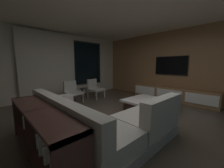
{
  "coord_description": "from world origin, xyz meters",
  "views": [
    {
      "loc": [
        -2.37,
        -2.0,
        1.36
      ],
      "look_at": [
        0.56,
        1.08,
        0.76
      ],
      "focal_mm": 21.38,
      "sensor_mm": 36.0,
      "label": 1
    }
  ],
  "objects_px": {
    "coffee_table": "(147,105)",
    "book_stack_on_coffee_table": "(156,99)",
    "mounted_tv": "(171,66)",
    "side_stool": "(84,90)",
    "accent_chair_by_curtain": "(72,91)",
    "media_console": "(172,94)",
    "sectional_couch": "(96,123)",
    "console_table_behind_couch": "(41,130)",
    "accent_chair_near_window": "(95,88)"
  },
  "relations": [
    {
      "from": "coffee_table",
      "to": "mounted_tv",
      "type": "distance_m",
      "value": 2.28
    },
    {
      "from": "accent_chair_by_curtain",
      "to": "book_stack_on_coffee_table",
      "type": "bearing_deg",
      "value": -63.76
    },
    {
      "from": "book_stack_on_coffee_table",
      "to": "accent_chair_by_curtain",
      "type": "height_order",
      "value": "accent_chair_by_curtain"
    },
    {
      "from": "accent_chair_by_curtain",
      "to": "console_table_behind_couch",
      "type": "distance_m",
      "value": 3.0
    },
    {
      "from": "book_stack_on_coffee_table",
      "to": "coffee_table",
      "type": "bearing_deg",
      "value": 135.38
    },
    {
      "from": "sectional_couch",
      "to": "accent_chair_by_curtain",
      "type": "bearing_deg",
      "value": 72.23
    },
    {
      "from": "accent_chair_near_window",
      "to": "media_console",
      "type": "bearing_deg",
      "value": -52.3
    },
    {
      "from": "accent_chair_by_curtain",
      "to": "mounted_tv",
      "type": "height_order",
      "value": "mounted_tv"
    },
    {
      "from": "accent_chair_near_window",
      "to": "accent_chair_by_curtain",
      "type": "distance_m",
      "value": 1.01
    },
    {
      "from": "sectional_couch",
      "to": "side_stool",
      "type": "bearing_deg",
      "value": 62.97
    },
    {
      "from": "sectional_couch",
      "to": "media_console",
      "type": "distance_m",
      "value": 3.72
    },
    {
      "from": "coffee_table",
      "to": "book_stack_on_coffee_table",
      "type": "height_order",
      "value": "book_stack_on_coffee_table"
    },
    {
      "from": "console_table_behind_couch",
      "to": "sectional_couch",
      "type": "bearing_deg",
      "value": -8.18
    },
    {
      "from": "coffee_table",
      "to": "console_table_behind_couch",
      "type": "xyz_separation_m",
      "value": [
        -2.86,
        0.02,
        0.23
      ]
    },
    {
      "from": "coffee_table",
      "to": "media_console",
      "type": "bearing_deg",
      "value": 0.53
    },
    {
      "from": "book_stack_on_coffee_table",
      "to": "accent_chair_by_curtain",
      "type": "bearing_deg",
      "value": 116.24
    },
    {
      "from": "coffee_table",
      "to": "side_stool",
      "type": "relative_size",
      "value": 2.52
    },
    {
      "from": "book_stack_on_coffee_table",
      "to": "mounted_tv",
      "type": "xyz_separation_m",
      "value": [
        1.78,
        0.38,
        0.96
      ]
    },
    {
      "from": "accent_chair_by_curtain",
      "to": "console_table_behind_couch",
      "type": "height_order",
      "value": "accent_chair_by_curtain"
    },
    {
      "from": "sectional_couch",
      "to": "side_stool",
      "type": "distance_m",
      "value": 2.96
    },
    {
      "from": "mounted_tv",
      "to": "console_table_behind_couch",
      "type": "bearing_deg",
      "value": -177.68
    },
    {
      "from": "sectional_couch",
      "to": "media_console",
      "type": "height_order",
      "value": "sectional_couch"
    },
    {
      "from": "sectional_couch",
      "to": "side_stool",
      "type": "height_order",
      "value": "sectional_couch"
    },
    {
      "from": "coffee_table",
      "to": "book_stack_on_coffee_table",
      "type": "bearing_deg",
      "value": -44.62
    },
    {
      "from": "book_stack_on_coffee_table",
      "to": "accent_chair_near_window",
      "type": "bearing_deg",
      "value": 96.29
    },
    {
      "from": "coffee_table",
      "to": "book_stack_on_coffee_table",
      "type": "xyz_separation_m",
      "value": [
        0.17,
        -0.17,
        0.2
      ]
    },
    {
      "from": "media_console",
      "to": "side_stool",
      "type": "bearing_deg",
      "value": 133.38
    },
    {
      "from": "accent_chair_by_curtain",
      "to": "media_console",
      "type": "relative_size",
      "value": 0.25
    },
    {
      "from": "sectional_couch",
      "to": "coffee_table",
      "type": "bearing_deg",
      "value": 3.27
    },
    {
      "from": "accent_chair_by_curtain",
      "to": "mounted_tv",
      "type": "distance_m",
      "value": 3.91
    },
    {
      "from": "accent_chair_near_window",
      "to": "accent_chair_by_curtain",
      "type": "bearing_deg",
      "value": 179.63
    },
    {
      "from": "coffee_table",
      "to": "side_stool",
      "type": "bearing_deg",
      "value": 103.46
    },
    {
      "from": "sectional_couch",
      "to": "media_console",
      "type": "bearing_deg",
      "value": 1.97
    },
    {
      "from": "side_stool",
      "to": "mounted_tv",
      "type": "distance_m",
      "value": 3.58
    },
    {
      "from": "book_stack_on_coffee_table",
      "to": "console_table_behind_couch",
      "type": "bearing_deg",
      "value": 176.45
    },
    {
      "from": "book_stack_on_coffee_table",
      "to": "media_console",
      "type": "height_order",
      "value": "media_console"
    },
    {
      "from": "sectional_couch",
      "to": "console_table_behind_couch",
      "type": "height_order",
      "value": "sectional_couch"
    },
    {
      "from": "accent_chair_by_curtain",
      "to": "mounted_tv",
      "type": "bearing_deg",
      "value": -36.17
    },
    {
      "from": "sectional_couch",
      "to": "mounted_tv",
      "type": "xyz_separation_m",
      "value": [
        3.9,
        0.33,
        1.06
      ]
    },
    {
      "from": "coffee_table",
      "to": "mounted_tv",
      "type": "relative_size",
      "value": 0.93
    },
    {
      "from": "coffee_table",
      "to": "media_console",
      "type": "xyz_separation_m",
      "value": [
        1.77,
        0.02,
        0.06
      ]
    },
    {
      "from": "side_stool",
      "to": "media_console",
      "type": "bearing_deg",
      "value": -46.62
    },
    {
      "from": "coffee_table",
      "to": "side_stool",
      "type": "xyz_separation_m",
      "value": [
        -0.6,
        2.53,
        0.19
      ]
    },
    {
      "from": "book_stack_on_coffee_table",
      "to": "media_console",
      "type": "relative_size",
      "value": 0.09
    },
    {
      "from": "side_stool",
      "to": "mounted_tv",
      "type": "bearing_deg",
      "value": -42.17
    },
    {
      "from": "accent_chair_near_window",
      "to": "console_table_behind_couch",
      "type": "distance_m",
      "value": 3.67
    },
    {
      "from": "sectional_couch",
      "to": "accent_chair_by_curtain",
      "type": "xyz_separation_m",
      "value": [
        0.82,
        2.57,
        0.14
      ]
    },
    {
      "from": "media_console",
      "to": "mounted_tv",
      "type": "relative_size",
      "value": 2.47
    },
    {
      "from": "accent_chair_by_curtain",
      "to": "side_stool",
      "type": "distance_m",
      "value": 0.53
    },
    {
      "from": "sectional_couch",
      "to": "accent_chair_near_window",
      "type": "relative_size",
      "value": 3.21
    }
  ]
}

